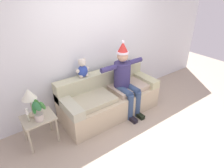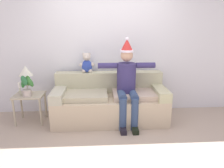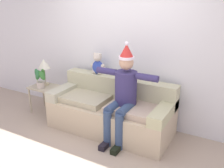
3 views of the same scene
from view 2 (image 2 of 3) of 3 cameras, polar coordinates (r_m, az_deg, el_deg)
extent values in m
plane|color=tan|center=(3.23, 0.39, -17.04)|extent=(10.00, 10.00, 0.00)
cube|color=silver|center=(4.29, -0.97, 10.33)|extent=(7.00, 0.10, 2.70)
cube|color=#BEAD8D|center=(4.00, -0.55, -6.54)|extent=(2.06, 0.86, 0.47)
cube|color=#BBBA94|center=(4.16, -0.78, 0.60)|extent=(2.06, 0.24, 0.39)
cube|color=#B3B298|center=(3.96, -13.95, -2.37)|extent=(0.22, 0.86, 0.17)
cube|color=#BAB98D|center=(4.04, 12.55, -1.90)|extent=(0.22, 0.86, 0.17)
cube|color=#ADA688|center=(3.86, -7.39, -3.00)|extent=(0.82, 0.60, 0.10)
cube|color=tan|center=(3.91, 6.27, -2.74)|extent=(0.82, 0.60, 0.10)
cylinder|color=navy|center=(3.83, 3.87, 1.75)|extent=(0.34, 0.34, 0.52)
sphere|color=tan|center=(3.75, 3.99, 7.69)|extent=(0.22, 0.22, 0.22)
cylinder|color=white|center=(3.74, 4.01, 8.86)|extent=(0.23, 0.23, 0.04)
cone|color=red|center=(3.73, 4.04, 10.54)|extent=(0.21, 0.21, 0.20)
sphere|color=white|center=(3.72, 4.07, 12.07)|extent=(0.06, 0.06, 0.06)
cylinder|color=navy|center=(3.70, 2.65, -2.93)|extent=(0.14, 0.40, 0.14)
cylinder|color=navy|center=(3.61, 2.92, -8.23)|extent=(0.13, 0.13, 0.57)
cube|color=black|center=(3.65, 3.01, -12.26)|extent=(0.10, 0.24, 0.08)
cylinder|color=navy|center=(3.72, 5.71, -2.86)|extent=(0.14, 0.40, 0.14)
cylinder|color=navy|center=(3.64, 6.09, -8.12)|extent=(0.13, 0.13, 0.57)
cube|color=black|center=(3.68, 6.18, -12.12)|extent=(0.10, 0.24, 0.08)
cylinder|color=navy|center=(3.75, -1.24, 4.94)|extent=(0.34, 0.10, 0.10)
cylinder|color=navy|center=(3.84, 9.00, 5.00)|extent=(0.34, 0.10, 0.10)
ellipsoid|color=#2B429E|center=(4.09, -6.76, 4.79)|extent=(0.20, 0.16, 0.24)
sphere|color=beige|center=(4.06, -6.84, 7.28)|extent=(0.15, 0.15, 0.15)
sphere|color=beige|center=(4.01, -6.88, 7.02)|extent=(0.07, 0.07, 0.07)
sphere|color=beige|center=(4.06, -7.61, 8.00)|extent=(0.05, 0.05, 0.05)
sphere|color=beige|center=(4.05, -6.11, 8.03)|extent=(0.05, 0.05, 0.05)
sphere|color=beige|center=(4.10, -8.24, 5.17)|extent=(0.08, 0.08, 0.08)
sphere|color=beige|center=(4.09, -7.58, 3.52)|extent=(0.08, 0.08, 0.08)
sphere|color=beige|center=(4.08, -5.29, 5.23)|extent=(0.08, 0.08, 0.08)
sphere|color=beige|center=(4.08, -5.90, 3.55)|extent=(0.08, 0.08, 0.08)
cube|color=#AEA58A|center=(4.13, -21.38, -2.82)|extent=(0.52, 0.43, 0.03)
cylinder|color=#AEA58A|center=(4.13, -24.82, -7.13)|extent=(0.04, 0.04, 0.50)
cylinder|color=#AEA58A|center=(3.98, -18.65, -7.28)|extent=(0.04, 0.04, 0.50)
cylinder|color=#AEA58A|center=(4.45, -23.15, -5.32)|extent=(0.04, 0.04, 0.50)
cylinder|color=#AEA58A|center=(4.32, -17.41, -5.39)|extent=(0.04, 0.04, 0.50)
cylinder|color=#C0B38A|center=(4.21, -21.66, -2.06)|extent=(0.14, 0.14, 0.03)
cylinder|color=#B2AB98|center=(4.17, -21.88, 0.11)|extent=(0.02, 0.02, 0.30)
cone|color=silver|center=(4.11, -22.22, 3.34)|extent=(0.24, 0.24, 0.18)
cylinder|color=#BEB0A6|center=(4.02, -21.83, -2.22)|extent=(0.14, 0.14, 0.12)
ellipsoid|color=#347330|center=(3.92, -21.09, 0.46)|extent=(0.14, 0.14, 0.21)
ellipsoid|color=#37742C|center=(4.04, -21.64, 0.84)|extent=(0.11, 0.07, 0.18)
ellipsoid|color=#26742E|center=(3.99, -22.73, 0.32)|extent=(0.08, 0.15, 0.20)
ellipsoid|color=#2B6A3B|center=(3.91, -22.53, 0.85)|extent=(0.17, 0.10, 0.21)
cylinder|color=beige|center=(4.13, -23.48, -1.82)|extent=(0.02, 0.02, 0.14)
cylinder|color=white|center=(4.10, -23.66, -0.25)|extent=(0.04, 0.04, 0.10)
camera|label=1|loc=(2.19, -72.98, 26.54)|focal=31.01mm
camera|label=3|loc=(2.14, 78.53, 14.96)|focal=39.98mm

